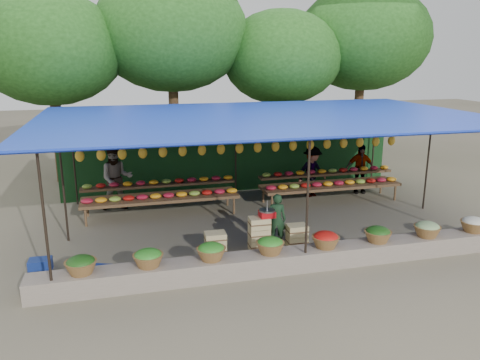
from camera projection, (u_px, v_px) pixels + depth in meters
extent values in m
plane|color=brown|center=(263.00, 223.00, 12.21)|extent=(60.00, 60.00, 0.00)
cube|color=#72665B|center=(302.00, 259.00, 9.59)|extent=(10.60, 0.55, 0.40)
cylinder|color=black|center=(45.00, 227.00, 7.98)|extent=(0.05, 0.05, 2.80)
cylinder|color=black|center=(307.00, 205.00, 9.14)|extent=(0.05, 0.05, 2.80)
cylinder|color=black|center=(63.00, 184.00, 10.69)|extent=(0.05, 0.05, 2.80)
cylinder|color=black|center=(428.00, 161.00, 13.02)|extent=(0.05, 0.05, 2.80)
cylinder|color=black|center=(73.00, 158.00, 13.40)|extent=(0.05, 0.05, 2.80)
cylinder|color=black|center=(236.00, 150.00, 14.57)|extent=(0.05, 0.05, 2.80)
cylinder|color=black|center=(374.00, 143.00, 15.73)|extent=(0.05, 0.05, 2.80)
cube|color=#1A39C6|center=(264.00, 116.00, 11.49)|extent=(10.80, 6.60, 0.04)
cube|color=#1A39C6|center=(293.00, 136.00, 9.67)|extent=(10.80, 2.19, 0.26)
cube|color=#1A39C6|center=(243.00, 114.00, 13.41)|extent=(10.80, 2.19, 0.26)
cylinder|color=#97989C|center=(249.00, 138.00, 13.00)|extent=(9.60, 0.01, 0.01)
ellipsoid|color=yellow|center=(80.00, 156.00, 11.98)|extent=(0.23, 0.17, 0.30)
ellipsoid|color=yellow|center=(101.00, 155.00, 12.11)|extent=(0.23, 0.17, 0.30)
ellipsoid|color=yellow|center=(122.00, 154.00, 12.24)|extent=(0.23, 0.17, 0.30)
ellipsoid|color=yellow|center=(143.00, 153.00, 12.37)|extent=(0.23, 0.17, 0.30)
ellipsoid|color=yellow|center=(163.00, 152.00, 12.50)|extent=(0.23, 0.17, 0.30)
ellipsoid|color=yellow|center=(183.00, 151.00, 12.63)|extent=(0.23, 0.17, 0.30)
ellipsoid|color=yellow|center=(202.00, 150.00, 12.75)|extent=(0.23, 0.17, 0.30)
ellipsoid|color=yellow|center=(221.00, 149.00, 12.88)|extent=(0.23, 0.17, 0.30)
ellipsoid|color=yellow|center=(239.00, 148.00, 13.01)|extent=(0.23, 0.17, 0.30)
ellipsoid|color=yellow|center=(258.00, 147.00, 13.14)|extent=(0.23, 0.17, 0.30)
ellipsoid|color=yellow|center=(275.00, 146.00, 13.27)|extent=(0.23, 0.17, 0.30)
ellipsoid|color=yellow|center=(293.00, 146.00, 13.40)|extent=(0.23, 0.17, 0.30)
ellipsoid|color=yellow|center=(310.00, 145.00, 13.52)|extent=(0.23, 0.17, 0.30)
ellipsoid|color=yellow|center=(327.00, 144.00, 13.65)|extent=(0.23, 0.17, 0.30)
ellipsoid|color=yellow|center=(344.00, 143.00, 13.78)|extent=(0.23, 0.17, 0.30)
ellipsoid|color=yellow|center=(360.00, 142.00, 13.91)|extent=(0.23, 0.17, 0.30)
ellipsoid|color=yellow|center=(376.00, 141.00, 14.04)|extent=(0.23, 0.17, 0.30)
ellipsoid|color=yellow|center=(391.00, 141.00, 14.17)|extent=(0.23, 0.17, 0.30)
ellipsoid|color=#1D4B14|center=(81.00, 262.00, 8.44)|extent=(0.52, 0.52, 0.23)
ellipsoid|color=#2E7F21|center=(148.00, 255.00, 8.73)|extent=(0.52, 0.52, 0.23)
ellipsoid|color=#2E7F21|center=(211.00, 249.00, 9.02)|extent=(0.52, 0.52, 0.23)
ellipsoid|color=#2E7F21|center=(270.00, 243.00, 9.31)|extent=(0.52, 0.52, 0.23)
ellipsoid|color=#B0140E|center=(326.00, 237.00, 9.60)|extent=(0.52, 0.52, 0.23)
ellipsoid|color=#1D4B14|center=(378.00, 232.00, 9.89)|extent=(0.52, 0.52, 0.23)
ellipsoid|color=#82A667|center=(427.00, 227.00, 10.18)|extent=(0.52, 0.52, 0.23)
ellipsoid|color=beige|center=(474.00, 222.00, 10.47)|extent=(0.52, 0.52, 0.23)
cube|color=#163F1C|center=(234.00, 153.00, 14.84)|extent=(10.60, 0.06, 2.50)
cylinder|color=#3B2215|center=(57.00, 124.00, 15.80)|extent=(0.36, 0.36, 3.97)
ellipsoid|color=#163C10|center=(50.00, 48.00, 15.16)|extent=(4.77, 4.77, 3.69)
cylinder|color=#3B2215|center=(174.00, 112.00, 17.07)|extent=(0.36, 0.36, 4.48)
ellipsoid|color=#163C10|center=(171.00, 32.00, 16.35)|extent=(5.39, 5.39, 4.17)
cylinder|color=#3B2215|center=(280.00, 120.00, 17.86)|extent=(0.36, 0.36, 3.71)
ellipsoid|color=#163C10|center=(281.00, 57.00, 17.26)|extent=(4.47, 4.47, 3.45)
cylinder|color=#3B2215|center=(358.00, 108.00, 19.00)|extent=(0.36, 0.36, 4.35)
ellipsoid|color=#163C10|center=(363.00, 38.00, 18.30)|extent=(5.24, 5.24, 4.05)
cube|color=#4F2F1F|center=(161.00, 198.00, 12.69)|extent=(4.20, 0.95, 0.08)
cube|color=#4F2F1F|center=(159.00, 185.00, 12.90)|extent=(4.20, 0.35, 0.06)
cylinder|color=#4F2F1F|center=(86.00, 217.00, 11.91)|extent=(0.06, 0.06, 0.50)
cylinder|color=#4F2F1F|center=(234.00, 205.00, 12.86)|extent=(0.06, 0.06, 0.50)
cylinder|color=#4F2F1F|center=(87.00, 208.00, 12.66)|extent=(0.06, 0.06, 0.50)
cylinder|color=#4F2F1F|center=(227.00, 197.00, 13.61)|extent=(0.06, 0.06, 0.50)
ellipsoid|color=#AB182D|center=(87.00, 201.00, 12.07)|extent=(0.31, 0.26, 0.13)
ellipsoid|color=#85AC35|center=(87.00, 186.00, 12.42)|extent=(0.26, 0.22, 0.12)
ellipsoid|color=orange|center=(101.00, 200.00, 12.15)|extent=(0.31, 0.26, 0.13)
ellipsoid|color=#B0140E|center=(101.00, 186.00, 12.50)|extent=(0.26, 0.22, 0.12)
ellipsoid|color=#85AC35|center=(115.00, 199.00, 12.24)|extent=(0.31, 0.26, 0.13)
ellipsoid|color=#AB182D|center=(114.00, 185.00, 12.59)|extent=(0.26, 0.22, 0.12)
ellipsoid|color=#B0140E|center=(129.00, 198.00, 12.32)|extent=(0.31, 0.26, 0.13)
ellipsoid|color=orange|center=(128.00, 184.00, 12.67)|extent=(0.26, 0.22, 0.12)
ellipsoid|color=#AB182D|center=(142.00, 197.00, 12.41)|extent=(0.31, 0.26, 0.13)
ellipsoid|color=#AB182D|center=(141.00, 183.00, 12.76)|extent=(0.26, 0.22, 0.12)
ellipsoid|color=orange|center=(155.00, 196.00, 12.49)|extent=(0.31, 0.26, 0.13)
ellipsoid|color=orange|center=(154.00, 182.00, 12.84)|extent=(0.26, 0.22, 0.12)
ellipsoid|color=#AB182D|center=(169.00, 195.00, 12.58)|extent=(0.31, 0.26, 0.13)
ellipsoid|color=#85AC35|center=(166.00, 181.00, 12.93)|extent=(0.26, 0.22, 0.12)
ellipsoid|color=orange|center=(182.00, 194.00, 12.66)|extent=(0.31, 0.26, 0.13)
ellipsoid|color=#B0140E|center=(179.00, 180.00, 13.01)|extent=(0.26, 0.22, 0.12)
ellipsoid|color=#85AC35|center=(194.00, 193.00, 12.75)|extent=(0.31, 0.26, 0.13)
ellipsoid|color=#AB182D|center=(192.00, 180.00, 13.10)|extent=(0.26, 0.22, 0.12)
ellipsoid|color=#B0140E|center=(207.00, 192.00, 12.83)|extent=(0.31, 0.26, 0.13)
ellipsoid|color=orange|center=(204.00, 179.00, 13.18)|extent=(0.26, 0.22, 0.12)
ellipsoid|color=#AB182D|center=(219.00, 191.00, 12.92)|extent=(0.31, 0.26, 0.13)
ellipsoid|color=#AB182D|center=(216.00, 178.00, 13.27)|extent=(0.26, 0.22, 0.12)
ellipsoid|color=orange|center=(232.00, 191.00, 13.00)|extent=(0.31, 0.26, 0.13)
ellipsoid|color=orange|center=(228.00, 177.00, 13.35)|extent=(0.26, 0.22, 0.12)
cube|color=#4F2F1F|center=(330.00, 185.00, 13.91)|extent=(4.20, 0.95, 0.08)
cube|color=#4F2F1F|center=(326.00, 174.00, 14.11)|extent=(4.20, 0.35, 0.06)
cylinder|color=#4F2F1F|center=(272.00, 202.00, 13.12)|extent=(0.06, 0.06, 0.50)
cylinder|color=#4F2F1F|center=(395.00, 192.00, 14.07)|extent=(0.06, 0.06, 0.50)
cylinder|color=#4F2F1F|center=(263.00, 194.00, 13.87)|extent=(0.06, 0.06, 0.50)
cylinder|color=#4F2F1F|center=(381.00, 185.00, 14.82)|extent=(0.06, 0.06, 0.50)
ellipsoid|color=#AB182D|center=(271.00, 188.00, 13.28)|extent=(0.31, 0.26, 0.13)
ellipsoid|color=#85AC35|center=(266.00, 175.00, 13.63)|extent=(0.26, 0.22, 0.12)
ellipsoid|color=orange|center=(283.00, 187.00, 13.36)|extent=(0.31, 0.26, 0.13)
ellipsoid|color=#B0140E|center=(278.00, 174.00, 13.72)|extent=(0.26, 0.22, 0.12)
ellipsoid|color=#85AC35|center=(294.00, 186.00, 13.45)|extent=(0.31, 0.26, 0.13)
ellipsoid|color=#AB182D|center=(289.00, 173.00, 13.80)|extent=(0.26, 0.22, 0.12)
ellipsoid|color=#B0140E|center=(306.00, 185.00, 13.53)|extent=(0.31, 0.26, 0.13)
ellipsoid|color=orange|center=(300.00, 173.00, 13.89)|extent=(0.26, 0.22, 0.12)
ellipsoid|color=#AB182D|center=(317.00, 184.00, 13.62)|extent=(0.31, 0.26, 0.13)
ellipsoid|color=#AB182D|center=(311.00, 172.00, 13.97)|extent=(0.26, 0.22, 0.12)
ellipsoid|color=orange|center=(328.00, 184.00, 13.70)|extent=(0.31, 0.26, 0.13)
ellipsoid|color=orange|center=(322.00, 171.00, 14.05)|extent=(0.26, 0.22, 0.12)
ellipsoid|color=#AB182D|center=(339.00, 183.00, 13.79)|extent=(0.31, 0.26, 0.13)
ellipsoid|color=#85AC35|center=(333.00, 171.00, 14.14)|extent=(0.26, 0.22, 0.12)
ellipsoid|color=orange|center=(350.00, 182.00, 13.87)|extent=(0.31, 0.26, 0.13)
ellipsoid|color=#B0140E|center=(343.00, 170.00, 14.22)|extent=(0.26, 0.22, 0.12)
ellipsoid|color=#85AC35|center=(360.00, 181.00, 13.96)|extent=(0.31, 0.26, 0.13)
ellipsoid|color=#AB182D|center=(354.00, 169.00, 14.31)|extent=(0.26, 0.22, 0.12)
ellipsoid|color=#B0140E|center=(371.00, 181.00, 14.04)|extent=(0.31, 0.26, 0.13)
ellipsoid|color=orange|center=(364.00, 169.00, 14.39)|extent=(0.26, 0.22, 0.12)
ellipsoid|color=#AB182D|center=(381.00, 180.00, 14.13)|extent=(0.31, 0.26, 0.13)
ellipsoid|color=#AB182D|center=(374.00, 168.00, 14.48)|extent=(0.26, 0.22, 0.12)
ellipsoid|color=orange|center=(391.00, 179.00, 14.21)|extent=(0.31, 0.26, 0.13)
ellipsoid|color=orange|center=(384.00, 167.00, 14.56)|extent=(0.26, 0.22, 0.12)
cube|color=tan|center=(215.00, 249.00, 10.25)|extent=(0.46, 0.35, 0.25)
cube|color=tan|center=(215.00, 238.00, 10.19)|extent=(0.46, 0.35, 0.25)
cube|color=tan|center=(259.00, 245.00, 10.50)|extent=(0.46, 0.35, 0.25)
cube|color=tan|center=(259.00, 234.00, 10.43)|extent=(0.46, 0.35, 0.25)
cube|color=tan|center=(259.00, 223.00, 10.36)|extent=(0.46, 0.35, 0.25)
cube|color=tan|center=(297.00, 241.00, 10.71)|extent=(0.46, 0.35, 0.25)
cube|color=tan|center=(297.00, 230.00, 10.65)|extent=(0.46, 0.35, 0.25)
cube|color=red|center=(267.00, 214.00, 10.36)|extent=(0.33, 0.29, 0.13)
cylinder|color=#97989C|center=(267.00, 210.00, 10.33)|extent=(0.36, 0.36, 0.03)
cylinder|color=#97989C|center=(267.00, 206.00, 10.31)|extent=(0.03, 0.03, 0.24)
imported|color=#17341C|center=(277.00, 219.00, 10.70)|extent=(0.51, 0.41, 1.22)
imported|color=slate|center=(117.00, 178.00, 13.06)|extent=(0.90, 0.71, 1.83)
imported|color=slate|center=(312.00, 172.00, 14.37)|extent=(1.12, 0.81, 1.56)
imported|color=slate|center=(360.00, 169.00, 14.74)|extent=(0.96, 0.52, 1.56)
cube|color=navy|center=(100.00, 275.00, 8.99)|extent=(0.60, 0.52, 0.30)
cube|color=navy|center=(40.00, 265.00, 9.45)|extent=(0.45, 0.33, 0.26)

